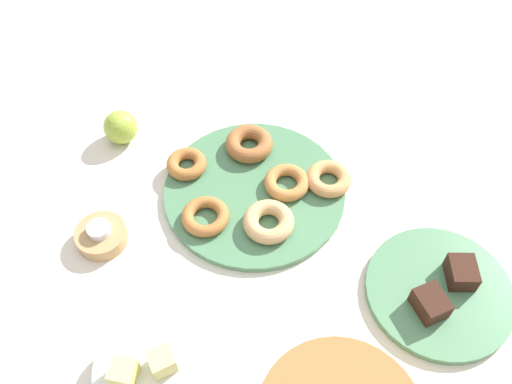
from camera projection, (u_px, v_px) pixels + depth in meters
ground_plane at (254, 193)px, 1.06m from camera, size 2.40×2.40×0.00m
donut_plate at (254, 191)px, 1.05m from camera, size 0.34×0.34×0.01m
donut_0 at (329, 180)px, 1.04m from camera, size 0.12×0.12×0.03m
donut_1 at (248, 144)px, 1.10m from camera, size 0.13×0.13×0.03m
donut_2 at (269, 222)px, 0.98m from camera, size 0.10×0.10×0.03m
donut_3 at (187, 164)px, 1.07m from camera, size 0.11×0.11×0.02m
donut_4 at (205, 216)px, 1.00m from camera, size 0.11×0.11×0.02m
donut_5 at (287, 183)px, 1.04m from camera, size 0.11×0.11×0.02m
cake_plate at (439, 292)px, 0.92m from camera, size 0.25×0.25×0.01m
brownie_near at (462, 272)px, 0.92m from camera, size 0.05×0.06×0.04m
brownie_far at (430, 303)px, 0.88m from camera, size 0.06×0.07×0.04m
candle_holder at (102, 236)px, 0.98m from camera, size 0.09×0.09×0.03m
tealight at (99, 229)px, 0.97m from camera, size 0.04×0.04×0.01m
fruit_bowl at (147, 372)px, 0.83m from camera, size 0.15×0.15×0.04m
melon_chunk_left at (162, 361)px, 0.80m from camera, size 0.05×0.05×0.04m
melon_chunk_right at (124, 373)px, 0.79m from camera, size 0.05×0.05×0.04m
apple at (121, 127)px, 1.12m from camera, size 0.07×0.07×0.07m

